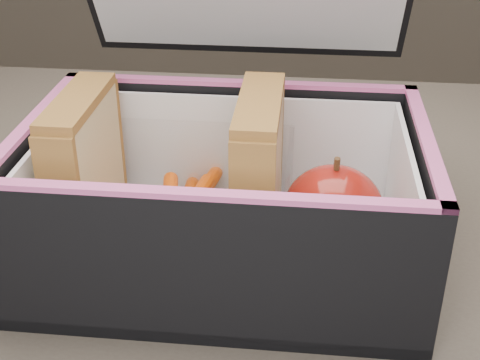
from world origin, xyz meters
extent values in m
cube|color=#61574B|center=(0.00, 0.00, 0.73)|extent=(1.20, 0.80, 0.03)
cube|color=#D4BF86|center=(-0.13, 0.00, 0.82)|extent=(0.01, 0.10, 0.10)
cube|color=#B05D66|center=(-0.12, 0.00, 0.81)|extent=(0.01, 0.09, 0.10)
cube|color=#D4BF86|center=(-0.11, 0.00, 0.82)|extent=(0.01, 0.10, 0.10)
cube|color=brown|center=(-0.12, 0.00, 0.87)|extent=(0.03, 0.10, 0.01)
cube|color=#D4BF86|center=(0.00, 0.00, 0.82)|extent=(0.01, 0.10, 0.11)
cube|color=#B05D66|center=(0.01, 0.00, 0.82)|extent=(0.01, 0.10, 0.10)
cube|color=#D4BF86|center=(0.02, 0.00, 0.82)|extent=(0.01, 0.10, 0.11)
cube|color=brown|center=(0.01, 0.00, 0.88)|extent=(0.03, 0.10, 0.01)
cylinder|color=#CE3F08|center=(-0.04, 0.01, 0.77)|extent=(0.02, 0.09, 0.01)
cylinder|color=#CE3F08|center=(-0.05, -0.02, 0.78)|extent=(0.01, 0.09, 0.01)
cylinder|color=#CE3F08|center=(-0.06, -0.01, 0.79)|extent=(0.03, 0.09, 0.01)
cylinder|color=#CE3F08|center=(-0.05, 0.03, 0.77)|extent=(0.01, 0.09, 0.01)
cylinder|color=#CE3F08|center=(-0.04, 0.03, 0.78)|extent=(0.03, 0.09, 0.01)
cylinder|color=#CE3F08|center=(-0.04, -0.01, 0.79)|extent=(0.03, 0.09, 0.01)
cylinder|color=#CE3F08|center=(-0.05, -0.03, 0.77)|extent=(0.03, 0.09, 0.01)
cylinder|color=#CE3F08|center=(-0.07, -0.02, 0.78)|extent=(0.01, 0.09, 0.01)
cube|color=white|center=(0.07, -0.01, 0.77)|extent=(0.10, 0.10, 0.01)
ellipsoid|color=maroon|center=(0.06, -0.01, 0.80)|extent=(0.07, 0.07, 0.07)
cylinder|color=#4A311A|center=(0.06, -0.01, 0.84)|extent=(0.00, 0.01, 0.01)
camera|label=1|loc=(0.04, -0.41, 1.05)|focal=50.00mm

